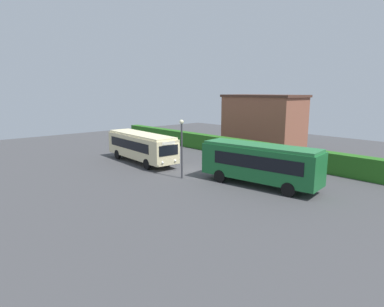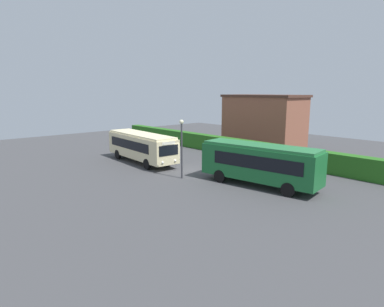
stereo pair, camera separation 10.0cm
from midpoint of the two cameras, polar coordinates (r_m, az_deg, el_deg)
ground_plane at (r=30.43m, az=-1.77°, el=-2.74°), size 64.00×64.00×0.00m
bus_cream at (r=33.37m, az=-8.90°, el=1.36°), size 9.91×3.05×2.96m
bus_green at (r=25.32m, az=11.54°, el=-1.50°), size 9.48×3.73×3.17m
person_left at (r=32.78m, az=-2.90°, el=-0.01°), size 0.50×0.33×1.86m
person_center at (r=26.19m, az=19.76°, el=-3.55°), size 0.39×0.45×1.74m
hedge_row at (r=36.43m, az=8.82°, el=0.88°), size 44.00×1.21×1.85m
depot_building at (r=42.66m, az=12.16°, el=5.49°), size 10.06×5.30×6.66m
traffic_cone at (r=33.26m, az=5.10°, el=-1.08°), size 0.36×0.36×0.60m
lamppost at (r=26.69m, az=-1.90°, el=2.11°), size 0.36×0.36×4.87m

